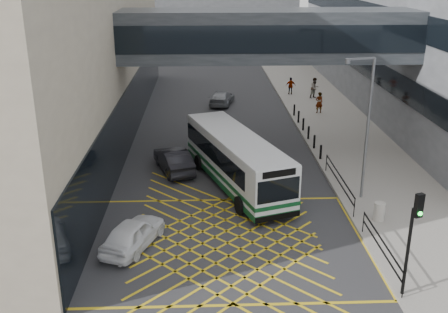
{
  "coord_description": "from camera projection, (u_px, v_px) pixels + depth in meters",
  "views": [
    {
      "loc": [
        -0.94,
        -20.33,
        11.55
      ],
      "look_at": [
        0.0,
        4.0,
        2.6
      ],
      "focal_mm": 42.0,
      "sensor_mm": 36.0,
      "label": 1
    }
  ],
  "objects": [
    {
      "name": "ground",
      "position": [
        227.0,
        243.0,
        23.09
      ],
      "size": [
        120.0,
        120.0,
        0.0
      ],
      "primitive_type": "plane",
      "color": "#333335"
    },
    {
      "name": "pedestrian_a",
      "position": [
        319.0,
        103.0,
        42.47
      ],
      "size": [
        0.76,
        0.61,
        1.71
      ],
      "primitive_type": "imported",
      "rotation": [
        0.0,
        0.0,
        3.34
      ],
      "color": "gray",
      "rests_on": "pavement"
    },
    {
      "name": "street_lamp",
      "position": [
        365.0,
        121.0,
        25.81
      ],
      "size": [
        1.64,
        0.64,
        7.28
      ],
      "rotation": [
        0.0,
        0.0,
        0.28
      ],
      "color": "slate",
      "rests_on": "pavement"
    },
    {
      "name": "pedestrian_c",
      "position": [
        291.0,
        86.0,
        48.57
      ],
      "size": [
        0.95,
        0.5,
        1.58
      ],
      "primitive_type": "imported",
      "rotation": [
        0.0,
        0.0,
        3.09
      ],
      "color": "gray",
      "rests_on": "pavement"
    },
    {
      "name": "car_white",
      "position": [
        133.0,
        233.0,
        22.56
      ],
      "size": [
        3.09,
        4.49,
        1.32
      ],
      "primitive_type": "imported",
      "rotation": [
        0.0,
        0.0,
        2.77
      ],
      "color": "white",
      "rests_on": "ground"
    },
    {
      "name": "kerb_railings",
      "position": [
        356.0,
        205.0,
        24.68
      ],
      "size": [
        0.05,
        12.54,
        1.0
      ],
      "color": "black",
      "rests_on": "pavement"
    },
    {
      "name": "bus",
      "position": [
        236.0,
        159.0,
        28.66
      ],
      "size": [
        5.56,
        10.5,
        2.89
      ],
      "rotation": [
        0.0,
        0.0,
        0.33
      ],
      "color": "silver",
      "rests_on": "ground"
    },
    {
      "name": "skybridge",
      "position": [
        268.0,
        35.0,
        31.87
      ],
      "size": [
        20.0,
        4.1,
        3.0
      ],
      "color": "#353A3F",
      "rests_on": "ground"
    },
    {
      "name": "bollards",
      "position": [
        306.0,
        128.0,
        37.18
      ],
      "size": [
        0.14,
        10.14,
        0.9
      ],
      "color": "black",
      "rests_on": "pavement"
    },
    {
      "name": "car_dark",
      "position": [
        174.0,
        160.0,
        30.9
      ],
      "size": [
        3.09,
        4.81,
        1.4
      ],
      "primitive_type": "imported",
      "rotation": [
        0.0,
        0.0,
        3.46
      ],
      "color": "black",
      "rests_on": "ground"
    },
    {
      "name": "traffic_light",
      "position": [
        413.0,
        230.0,
        18.26
      ],
      "size": [
        0.33,
        0.49,
        4.11
      ],
      "rotation": [
        0.0,
        0.0,
        0.34
      ],
      "color": "black",
      "rests_on": "pavement"
    },
    {
      "name": "car_silver",
      "position": [
        222.0,
        97.0,
        45.69
      ],
      "size": [
        2.63,
        4.41,
        1.28
      ],
      "primitive_type": "imported",
      "rotation": [
        0.0,
        0.0,
        2.91
      ],
      "color": "gray",
      "rests_on": "ground"
    },
    {
      "name": "box_junction",
      "position": [
        227.0,
        243.0,
        23.09
      ],
      "size": [
        12.0,
        9.0,
        0.01
      ],
      "color": "gold",
      "rests_on": "ground"
    },
    {
      "name": "pavement",
      "position": [
        344.0,
        135.0,
        37.46
      ],
      "size": [
        6.0,
        54.0,
        0.16
      ],
      "primitive_type": "cube",
      "color": "gray",
      "rests_on": "ground"
    },
    {
      "name": "pedestrian_b",
      "position": [
        315.0,
        88.0,
        47.18
      ],
      "size": [
        1.03,
        0.9,
        1.83
      ],
      "primitive_type": "imported",
      "rotation": [
        0.0,
        0.0,
        0.54
      ],
      "color": "gray",
      "rests_on": "pavement"
    },
    {
      "name": "litter_bin",
      "position": [
        379.0,
        211.0,
        24.67
      ],
      "size": [
        0.51,
        0.51,
        0.89
      ],
      "primitive_type": "cylinder",
      "color": "#ADA89E",
      "rests_on": "pavement"
    }
  ]
}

